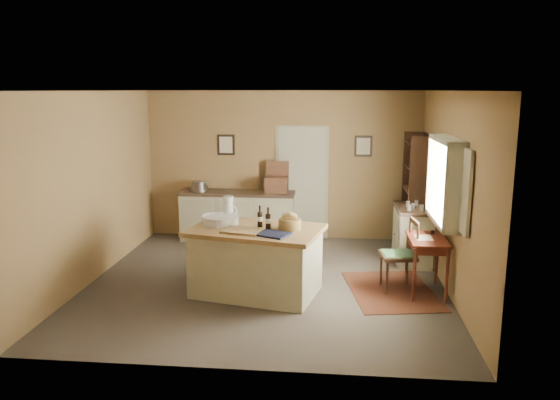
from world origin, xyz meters
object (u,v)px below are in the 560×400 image
at_px(shelving_unit, 418,193).
at_px(sideboard, 238,214).
at_px(right_cabinet, 413,234).
at_px(desk_chair, 398,256).
at_px(work_island, 256,259).
at_px(writing_desk, 427,245).

bearing_deg(shelving_unit, sideboard, 173.66).
bearing_deg(right_cabinet, desk_chair, -106.13).
relative_size(desk_chair, right_cabinet, 0.98).
distance_m(sideboard, desk_chair, 3.49).
relative_size(work_island, sideboard, 0.92).
bearing_deg(writing_desk, work_island, -173.70).
xyz_separation_m(writing_desk, desk_chair, (-0.37, 0.06, -0.18)).
relative_size(sideboard, shelving_unit, 1.04).
distance_m(sideboard, right_cabinet, 3.16).
xyz_separation_m(work_island, right_cabinet, (2.29, 1.60, -0.02)).
xyz_separation_m(work_island, writing_desk, (2.29, 0.25, 0.18)).
bearing_deg(writing_desk, right_cabinet, 90.01).
bearing_deg(sideboard, desk_chair, -41.41).
height_order(work_island, shelving_unit, shelving_unit).
distance_m(work_island, writing_desk, 2.32).
bearing_deg(desk_chair, right_cabinet, 66.34).
bearing_deg(sideboard, writing_desk, -38.41).
height_order(sideboard, shelving_unit, shelving_unit).
height_order(desk_chair, shelving_unit, shelving_unit).
distance_m(sideboard, writing_desk, 3.82).
relative_size(sideboard, right_cabinet, 2.10).
height_order(work_island, desk_chair, work_island).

